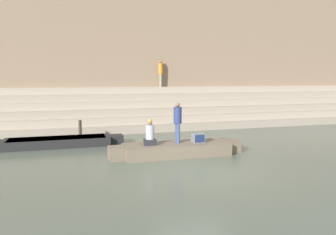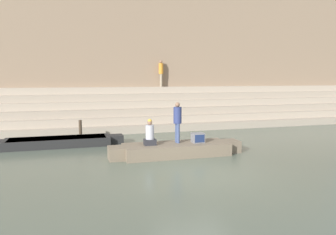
# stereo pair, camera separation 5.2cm
# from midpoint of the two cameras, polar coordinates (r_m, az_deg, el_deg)

# --- Properties ---
(ground_plane) EXTENTS (120.00, 120.00, 0.00)m
(ground_plane) POSITION_cam_midpoint_polar(r_m,az_deg,el_deg) (10.84, 4.71, -9.62)
(ground_plane) COLOR #566051
(ghat_steps) EXTENTS (36.00, 3.70, 2.50)m
(ghat_steps) POSITION_cam_midpoint_polar(r_m,az_deg,el_deg) (20.50, -5.67, 0.78)
(ghat_steps) COLOR tan
(ghat_steps) RESTS_ON ground
(back_wall) EXTENTS (34.20, 1.28, 9.48)m
(back_wall) POSITION_cam_midpoint_polar(r_m,az_deg,el_deg) (22.34, -6.72, 11.06)
(back_wall) COLOR #937A60
(back_wall) RESTS_ON ground
(rowboat_main) EXTENTS (5.38, 1.51, 0.49)m
(rowboat_main) POSITION_cam_midpoint_polar(r_m,az_deg,el_deg) (13.12, 1.59, -5.51)
(rowboat_main) COLOR #756651
(rowboat_main) RESTS_ON ground
(person_standing) EXTENTS (0.33, 0.33, 1.63)m
(person_standing) POSITION_cam_midpoint_polar(r_m,az_deg,el_deg) (13.08, 1.78, -0.36)
(person_standing) COLOR #3D4C75
(person_standing) RESTS_ON rowboat_main
(person_rowing) EXTENTS (0.46, 0.36, 1.02)m
(person_rowing) POSITION_cam_midpoint_polar(r_m,az_deg,el_deg) (12.71, -3.06, -2.99)
(person_rowing) COLOR #28282D
(person_rowing) RESTS_ON rowboat_main
(tv_set) EXTENTS (0.48, 0.39, 0.39)m
(tv_set) POSITION_cam_midpoint_polar(r_m,az_deg,el_deg) (13.26, 5.35, -3.54)
(tv_set) COLOR slate
(tv_set) RESTS_ON rowboat_main
(moored_boat_shore) EXTENTS (5.86, 1.29, 0.39)m
(moored_boat_shore) POSITION_cam_midpoint_polar(r_m,az_deg,el_deg) (15.64, -18.49, -4.02)
(moored_boat_shore) COLOR black
(moored_boat_shore) RESTS_ON ground
(mooring_post) EXTENTS (0.15, 0.15, 1.02)m
(mooring_post) POSITION_cam_midpoint_polar(r_m,az_deg,el_deg) (16.70, -14.92, -2.17)
(mooring_post) COLOR #473828
(mooring_post) RESTS_ON ground
(person_on_steps) EXTENTS (0.30, 0.30, 1.74)m
(person_on_steps) POSITION_cam_midpoint_polar(r_m,az_deg,el_deg) (21.83, -1.16, 8.05)
(person_on_steps) COLOR gray
(person_on_steps) RESTS_ON ghat_steps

